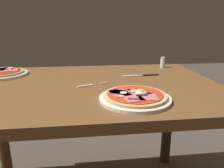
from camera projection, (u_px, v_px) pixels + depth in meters
The scene contains 6 objects.
dining_table at pixel (87, 105), 1.04m from camera, with size 1.26×0.84×0.74m.
pizza_foreground at pixel (135, 97), 0.79m from camera, with size 0.27×0.27×0.05m.
pizza_across_left at pixel (3, 73), 1.16m from camera, with size 0.26×0.26×0.03m.
fork at pixel (91, 85), 0.98m from camera, with size 0.15×0.07×0.00m.
knife at pixel (143, 75), 1.15m from camera, with size 0.20×0.03×0.01m.
salt_shaker at pixel (163, 62), 1.35m from camera, with size 0.03×0.03×0.07m.
Camera 1 is at (0.01, -0.97, 1.02)m, focal length 33.99 mm.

